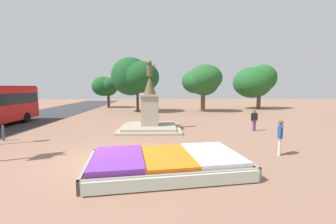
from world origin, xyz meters
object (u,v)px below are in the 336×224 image
Objects in this scene: flower_planter at (166,163)px; pedestrian_crossing_plaza at (280,135)px; statue_monument at (150,116)px; pedestrian_with_handbag at (254,119)px; kerb_bollard_north at (3,132)px.

flower_planter is 3.81× the size of pedestrian_crossing_plaza.
pedestrian_crossing_plaza reaches higher than flower_planter.
flower_planter is 1.25× the size of statue_monument.
pedestrian_with_handbag is 5.83m from pedestrian_crossing_plaza.
pedestrian_with_handbag is at bearing 8.89° from kerb_bollard_north.
statue_monument reaches higher than kerb_bollard_north.
pedestrian_with_handbag is 16.18m from kerb_bollard_north.
pedestrian_crossing_plaza is (5.30, 1.77, 0.66)m from flower_planter.
statue_monument is (-1.04, 8.18, 0.72)m from flower_planter.
pedestrian_crossing_plaza is 15.18m from kerb_bollard_north.
flower_planter is 9.91m from pedestrian_with_handbag.
kerb_bollard_north is (-8.48, -3.19, -0.53)m from statue_monument.
statue_monument is at bearing 20.64° from kerb_bollard_north.
statue_monument is 3.30× the size of pedestrian_with_handbag.
kerb_bollard_north is (-15.98, -2.50, -0.39)m from pedestrian_with_handbag.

